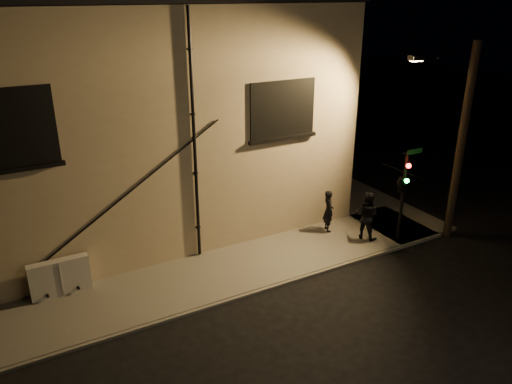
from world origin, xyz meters
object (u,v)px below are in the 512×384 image
utility_cabinet (60,277)px  pedestrian_b (367,215)px  pedestrian_a (328,211)px  traffic_signal (402,183)px  streetlamp_pole (459,139)px

utility_cabinet → pedestrian_b: size_ratio=0.96×
pedestrian_a → pedestrian_b: bearing=-126.6°
utility_cabinet → traffic_signal: bearing=-11.9°
utility_cabinet → pedestrian_b: (10.72, -1.61, 0.35)m
utility_cabinet → traffic_signal: 11.89m
traffic_signal → utility_cabinet: bearing=168.1°
streetlamp_pole → pedestrian_a: bearing=148.7°
pedestrian_b → traffic_signal: (0.78, -0.83, 1.43)m
pedestrian_a → streetlamp_pole: streetlamp_pole is taller
pedestrian_b → streetlamp_pole: bearing=-137.0°
pedestrian_a → traffic_signal: 3.03m
streetlamp_pole → traffic_signal: bearing=171.5°
traffic_signal → streetlamp_pole: (2.22, -0.33, 1.40)m
pedestrian_a → traffic_signal: (1.66, -2.03, 1.53)m
traffic_signal → pedestrian_b: bearing=133.5°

